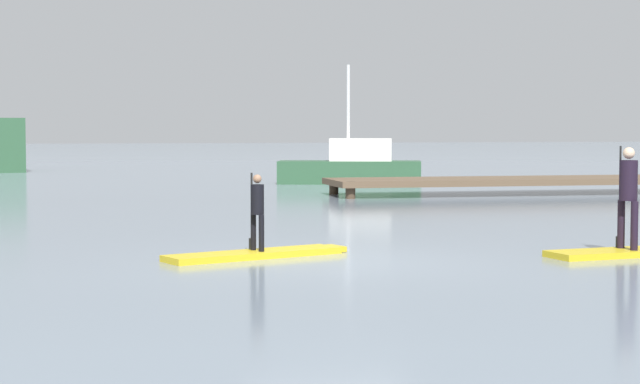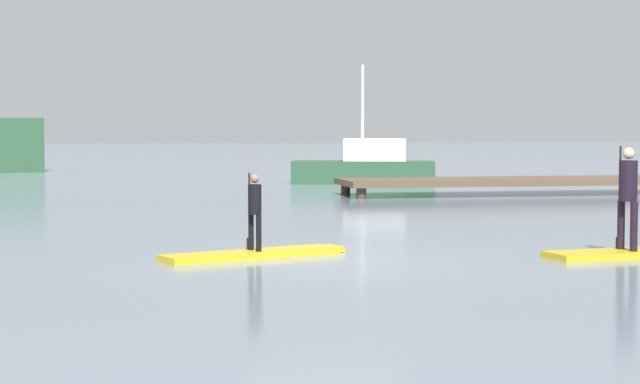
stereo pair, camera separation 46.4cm
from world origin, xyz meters
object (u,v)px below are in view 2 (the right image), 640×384
paddler_child_solo (254,208)px  paddler_adult (628,191)px  paddleboard_near (255,254)px  fishing_boat_green_midground (366,167)px

paddler_child_solo → paddler_adult: size_ratio=0.74×
paddleboard_near → paddler_adult: paddler_adult is taller
paddleboard_near → fishing_boat_green_midground: bearing=72.1°
paddler_child_solo → fishing_boat_green_midground: bearing=72.1°
paddleboard_near → fishing_boat_green_midground: size_ratio=0.58×
paddler_adult → paddleboard_near: bearing=169.8°
paddleboard_near → fishing_boat_green_midground: fishing_boat_green_midground is taller
paddler_adult → fishing_boat_green_midground: bearing=87.2°
paddler_child_solo → fishing_boat_green_midground: fishing_boat_green_midground is taller
paddler_child_solo → paddler_adult: (5.75, -1.04, 0.25)m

